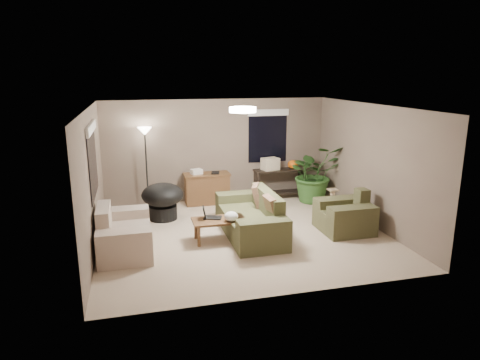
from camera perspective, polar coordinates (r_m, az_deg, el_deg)
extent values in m
plane|color=#C4AB92|center=(8.56, 0.33, -7.15)|extent=(5.50, 5.50, 0.00)
plane|color=white|center=(8.01, 0.36, 9.78)|extent=(5.50, 5.50, 0.00)
plane|color=#716354|center=(10.58, -3.07, 3.97)|extent=(5.50, 0.00, 5.50)
plane|color=#716354|center=(5.90, 6.49, -4.27)|extent=(5.50, 0.00, 5.50)
plane|color=#716354|center=(7.98, -19.15, -0.12)|extent=(0.00, 5.00, 5.00)
plane|color=#716354|center=(9.26, 17.05, 1.92)|extent=(0.00, 5.00, 5.00)
cube|color=#505231|center=(8.48, 1.29, -5.86)|extent=(0.95, 1.48, 0.42)
cube|color=#484A2C|center=(8.44, 3.70, -2.93)|extent=(0.22, 1.48, 0.43)
cube|color=#4C4E2F|center=(7.62, 3.16, -7.49)|extent=(0.95, 0.36, 0.60)
cube|color=#44462A|center=(9.29, -0.22, -3.47)|extent=(0.95, 0.36, 0.60)
cube|color=#8C7251|center=(8.01, 4.24, -3.76)|extent=(0.25, 0.46, 0.47)
cube|color=#8C7251|center=(8.83, 2.40, -2.04)|extent=(0.39, 0.50, 0.47)
cube|color=beige|center=(7.98, -15.02, -7.65)|extent=(0.90, 0.88, 0.42)
cube|color=beige|center=(7.86, -17.70, -4.90)|extent=(0.22, 0.88, 0.43)
cube|color=beige|center=(7.37, -15.10, -8.74)|extent=(0.90, 0.36, 0.60)
cube|color=beige|center=(8.53, -15.03, -5.58)|extent=(0.90, 0.36, 0.60)
cube|color=#48472B|center=(8.89, 13.69, -5.31)|extent=(0.95, 0.28, 0.42)
cube|color=#454529|center=(8.94, 15.92, -2.49)|extent=(0.22, 0.28, 0.43)
cube|color=#4A492C|center=(8.60, 14.72, -5.41)|extent=(0.95, 0.36, 0.60)
cube|color=#4C4B2D|center=(9.13, 12.80, -4.15)|extent=(0.95, 0.36, 0.60)
cube|color=brown|center=(8.11, -2.81, -5.39)|extent=(1.00, 0.55, 0.04)
cylinder|color=brown|center=(7.93, -5.50, -7.52)|extent=(0.06, 0.06, 0.38)
cylinder|color=brown|center=(8.08, 0.43, -7.02)|extent=(0.06, 0.06, 0.38)
cylinder|color=brown|center=(8.30, -5.93, -6.53)|extent=(0.06, 0.06, 0.38)
cylinder|color=brown|center=(8.45, -0.26, -6.07)|extent=(0.06, 0.06, 0.38)
cube|color=black|center=(8.17, -3.64, -5.03)|extent=(0.39, 0.33, 0.02)
cube|color=black|center=(8.11, -4.77, -4.32)|extent=(0.10, 0.24, 0.22)
ellipsoid|color=white|center=(7.97, -1.19, -4.87)|extent=(0.32, 0.30, 0.18)
cube|color=brown|center=(10.43, -4.41, -1.25)|extent=(1.05, 0.45, 0.71)
cube|color=brown|center=(10.33, -4.45, 0.76)|extent=(1.10, 0.50, 0.04)
cube|color=silver|center=(10.28, -5.83, 1.11)|extent=(0.30, 0.27, 0.12)
cube|color=black|center=(10.31, -3.31, 0.98)|extent=(0.23, 0.26, 0.04)
cube|color=black|center=(10.81, 5.30, 1.33)|extent=(1.30, 0.40, 0.04)
cube|color=black|center=(10.72, 2.23, -0.79)|extent=(0.05, 0.38, 0.71)
cube|color=black|center=(11.11, 8.18, -0.40)|extent=(0.05, 0.38, 0.71)
cube|color=black|center=(10.95, 5.23, -1.63)|extent=(1.25, 0.36, 0.03)
ellipsoid|color=orange|center=(10.90, 7.05, 2.07)|extent=(0.34, 0.34, 0.21)
cube|color=beige|center=(10.69, 4.05, 2.15)|extent=(0.46, 0.39, 0.30)
cylinder|color=black|center=(9.49, -10.19, -4.26)|extent=(0.60, 0.60, 0.30)
ellipsoid|color=black|center=(9.38, -10.30, -1.94)|extent=(1.12, 1.12, 0.50)
cylinder|color=black|center=(10.38, -12.07, -3.58)|extent=(0.28, 0.28, 0.02)
cylinder|color=black|center=(10.15, -12.32, 1.22)|extent=(0.04, 0.04, 1.78)
cone|color=white|center=(9.99, -12.60, 6.37)|extent=(0.32, 0.32, 0.18)
cylinder|color=white|center=(8.01, 0.36, 9.35)|extent=(0.50, 0.50, 0.10)
imported|color=#2D5923|center=(10.68, 9.84, 0.07)|extent=(1.28, 1.43, 1.11)
cube|color=tan|center=(10.23, 12.14, -3.82)|extent=(0.32, 0.32, 0.03)
cylinder|color=tan|center=(10.16, 12.20, -2.55)|extent=(0.12, 0.12, 0.44)
cube|color=tan|center=(10.10, 12.27, -1.28)|extent=(0.22, 0.22, 0.03)
cube|color=black|center=(8.21, -19.05, 2.41)|extent=(0.01, 1.50, 1.30)
cube|color=white|center=(8.11, -19.24, 6.58)|extent=(0.05, 1.56, 0.16)
cube|color=black|center=(10.85, 3.71, 5.81)|extent=(1.00, 0.01, 1.30)
cube|color=white|center=(10.76, 3.79, 8.96)|extent=(1.06, 0.05, 0.16)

